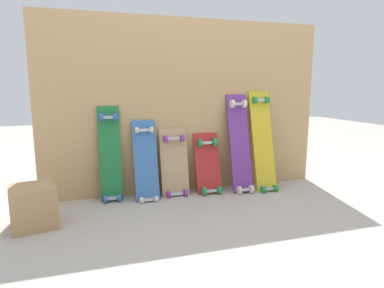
{
  "coord_description": "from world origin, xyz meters",
  "views": [
    {
      "loc": [
        -0.81,
        -2.71,
        0.92
      ],
      "look_at": [
        0.0,
        -0.07,
        0.44
      ],
      "focal_mm": 30.8,
      "sensor_mm": 36.0,
      "label": 1
    }
  ],
  "objects_px": {
    "skateboard_red": "(208,167)",
    "skateboard_yellow": "(263,144)",
    "wooden_crate": "(33,206)",
    "skateboard_natural": "(175,166)",
    "skateboard_purple": "(240,147)",
    "skateboard_blue": "(146,165)",
    "skateboard_green": "(110,158)"
  },
  "relations": [
    {
      "from": "skateboard_red",
      "to": "skateboard_yellow",
      "type": "height_order",
      "value": "skateboard_yellow"
    },
    {
      "from": "skateboard_yellow",
      "to": "wooden_crate",
      "type": "relative_size",
      "value": 3.42
    },
    {
      "from": "skateboard_natural",
      "to": "skateboard_purple",
      "type": "xyz_separation_m",
      "value": [
        0.59,
        -0.05,
        0.15
      ]
    },
    {
      "from": "skateboard_natural",
      "to": "wooden_crate",
      "type": "bearing_deg",
      "value": -160.44
    },
    {
      "from": "skateboard_yellow",
      "to": "skateboard_purple",
      "type": "bearing_deg",
      "value": 177.2
    },
    {
      "from": "wooden_crate",
      "to": "skateboard_blue",
      "type": "bearing_deg",
      "value": 22.91
    },
    {
      "from": "skateboard_blue",
      "to": "wooden_crate",
      "type": "bearing_deg",
      "value": -157.09
    },
    {
      "from": "wooden_crate",
      "to": "skateboard_natural",
      "type": "bearing_deg",
      "value": 19.56
    },
    {
      "from": "skateboard_blue",
      "to": "skateboard_natural",
      "type": "xyz_separation_m",
      "value": [
        0.25,
        0.04,
        -0.04
      ]
    },
    {
      "from": "skateboard_purple",
      "to": "skateboard_green",
      "type": "bearing_deg",
      "value": 176.88
    },
    {
      "from": "skateboard_natural",
      "to": "skateboard_red",
      "type": "xyz_separation_m",
      "value": [
        0.3,
        -0.02,
        -0.02
      ]
    },
    {
      "from": "skateboard_natural",
      "to": "skateboard_yellow",
      "type": "distance_m",
      "value": 0.83
    },
    {
      "from": "skateboard_natural",
      "to": "wooden_crate",
      "type": "xyz_separation_m",
      "value": [
        -1.06,
        -0.38,
        -0.11
      ]
    },
    {
      "from": "skateboard_natural",
      "to": "skateboard_red",
      "type": "relative_size",
      "value": 1.1
    },
    {
      "from": "wooden_crate",
      "to": "skateboard_red",
      "type": "bearing_deg",
      "value": 14.63
    },
    {
      "from": "skateboard_natural",
      "to": "skateboard_blue",
      "type": "bearing_deg",
      "value": -172.06
    },
    {
      "from": "skateboard_natural",
      "to": "wooden_crate",
      "type": "distance_m",
      "value": 1.13
    },
    {
      "from": "skateboard_green",
      "to": "skateboard_red",
      "type": "relative_size",
      "value": 1.43
    },
    {
      "from": "skateboard_red",
      "to": "skateboard_purple",
      "type": "xyz_separation_m",
      "value": [
        0.29,
        -0.02,
        0.17
      ]
    },
    {
      "from": "skateboard_blue",
      "to": "skateboard_yellow",
      "type": "bearing_deg",
      "value": -1.21
    },
    {
      "from": "skateboard_blue",
      "to": "wooden_crate",
      "type": "distance_m",
      "value": 0.89
    },
    {
      "from": "skateboard_blue",
      "to": "skateboard_natural",
      "type": "height_order",
      "value": "skateboard_blue"
    },
    {
      "from": "skateboard_red",
      "to": "wooden_crate",
      "type": "bearing_deg",
      "value": -165.37
    },
    {
      "from": "skateboard_green",
      "to": "skateboard_yellow",
      "type": "height_order",
      "value": "skateboard_yellow"
    },
    {
      "from": "skateboard_green",
      "to": "skateboard_natural",
      "type": "bearing_deg",
      "value": -1.56
    },
    {
      "from": "skateboard_natural",
      "to": "skateboard_green",
      "type": "bearing_deg",
      "value": 178.44
    },
    {
      "from": "skateboard_red",
      "to": "skateboard_purple",
      "type": "height_order",
      "value": "skateboard_purple"
    },
    {
      "from": "skateboard_blue",
      "to": "skateboard_red",
      "type": "distance_m",
      "value": 0.55
    },
    {
      "from": "skateboard_green",
      "to": "skateboard_natural",
      "type": "height_order",
      "value": "skateboard_green"
    },
    {
      "from": "skateboard_purple",
      "to": "skateboard_red",
      "type": "bearing_deg",
      "value": 175.18
    },
    {
      "from": "skateboard_purple",
      "to": "wooden_crate",
      "type": "height_order",
      "value": "skateboard_purple"
    },
    {
      "from": "skateboard_green",
      "to": "skateboard_yellow",
      "type": "xyz_separation_m",
      "value": [
        1.35,
        -0.07,
        0.05
      ]
    }
  ]
}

